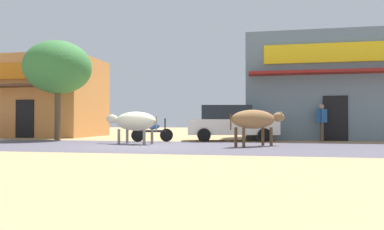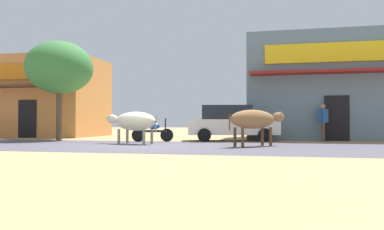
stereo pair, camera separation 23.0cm
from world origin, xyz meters
The scene contains 10 objects.
ground centered at (0.00, 0.00, 0.00)m, with size 80.00×80.00×0.00m, color tan.
asphalt_road centered at (0.00, 0.00, 0.00)m, with size 72.00×6.18×0.00m, color #534E5A.
storefront_left_cafe centered at (-9.43, 7.32, 2.37)m, with size 8.05×5.50×4.74m.
storefront_right_club centered at (8.08, 7.33, 2.64)m, with size 8.77×5.50×5.27m.
roadside_tree centered at (-5.37, 3.42, 3.55)m, with size 3.24×3.24×4.86m.
parked_hatchback_car centered at (3.01, 4.18, 0.84)m, with size 4.35×2.54×1.64m.
parked_motorcycle centered at (-0.30, 2.74, 0.46)m, with size 1.78×0.64×1.04m.
cow_near_brown centered at (-0.53, 0.99, 0.90)m, with size 2.48×1.29×1.29m.
cow_far_dark centered at (4.23, 0.47, 0.96)m, with size 2.14×2.03×1.32m.
pedestrian_by_shop centered at (7.16, 4.62, 1.00)m, with size 0.48×0.61×1.69m.
Camera 1 is at (4.46, -12.68, 0.90)m, focal length 33.77 mm.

